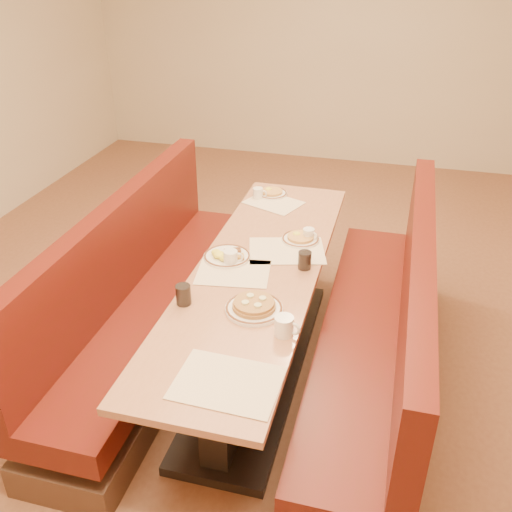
% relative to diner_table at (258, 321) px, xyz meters
% --- Properties ---
extents(ground, '(8.00, 8.00, 0.00)m').
position_rel_diner_table_xyz_m(ground, '(0.00, 0.00, -0.37)').
color(ground, '#9E6647').
rests_on(ground, ground).
extents(room_envelope, '(6.04, 8.04, 2.82)m').
position_rel_diner_table_xyz_m(room_envelope, '(0.00, 0.00, 1.56)').
color(room_envelope, beige).
rests_on(room_envelope, ground).
extents(diner_table, '(0.70, 2.50, 0.75)m').
position_rel_diner_table_xyz_m(diner_table, '(0.00, 0.00, 0.00)').
color(diner_table, black).
rests_on(diner_table, ground).
extents(booth_left, '(0.55, 2.50, 1.05)m').
position_rel_diner_table_xyz_m(booth_left, '(-0.73, 0.00, -0.01)').
color(booth_left, '#4C3326').
rests_on(booth_left, ground).
extents(booth_right, '(0.55, 2.50, 1.05)m').
position_rel_diner_table_xyz_m(booth_right, '(0.73, 0.00, -0.01)').
color(booth_right, '#4C3326').
rests_on(booth_right, ground).
extents(placemat_near_left, '(0.45, 0.36, 0.00)m').
position_rel_diner_table_xyz_m(placemat_near_left, '(-0.12, -0.09, 0.38)').
color(placemat_near_left, beige).
rests_on(placemat_near_left, diner_table).
extents(placemat_near_right, '(0.46, 0.35, 0.00)m').
position_rel_diner_table_xyz_m(placemat_near_right, '(0.12, -0.97, 0.38)').
color(placemat_near_right, beige).
rests_on(placemat_near_right, diner_table).
extents(placemat_far_left, '(0.45, 0.40, 0.00)m').
position_rel_diner_table_xyz_m(placemat_far_left, '(-0.12, 0.90, 0.38)').
color(placemat_far_left, beige).
rests_on(placemat_far_left, diner_table).
extents(placemat_far_right, '(0.53, 0.45, 0.00)m').
position_rel_diner_table_xyz_m(placemat_far_right, '(0.12, 0.24, 0.38)').
color(placemat_far_right, beige).
rests_on(placemat_far_right, diner_table).
extents(pancake_plate, '(0.30, 0.30, 0.07)m').
position_rel_diner_table_xyz_m(pancake_plate, '(0.09, -0.42, 0.40)').
color(pancake_plate, white).
rests_on(pancake_plate, diner_table).
extents(eggs_plate, '(0.28, 0.28, 0.06)m').
position_rel_diner_table_xyz_m(eggs_plate, '(-0.21, 0.06, 0.39)').
color(eggs_plate, white).
rests_on(eggs_plate, diner_table).
extents(extra_plate_mid, '(0.24, 0.24, 0.05)m').
position_rel_diner_table_xyz_m(extra_plate_mid, '(0.17, 0.39, 0.39)').
color(extra_plate_mid, white).
rests_on(extra_plate_mid, diner_table).
extents(extra_plate_far, '(0.23, 0.23, 0.05)m').
position_rel_diner_table_xyz_m(extra_plate_far, '(-0.17, 1.04, 0.39)').
color(extra_plate_far, white).
rests_on(extra_plate_far, diner_table).
extents(coffee_mug_a, '(0.13, 0.09, 0.10)m').
position_rel_diner_table_xyz_m(coffee_mug_a, '(0.28, -0.57, 0.43)').
color(coffee_mug_a, white).
rests_on(coffee_mug_a, diner_table).
extents(coffee_mug_b, '(0.11, 0.08, 0.09)m').
position_rel_diner_table_xyz_m(coffee_mug_b, '(-0.16, 0.00, 0.42)').
color(coffee_mug_b, white).
rests_on(coffee_mug_b, diner_table).
extents(coffee_mug_c, '(0.10, 0.07, 0.08)m').
position_rel_diner_table_xyz_m(coffee_mug_c, '(0.22, 0.41, 0.42)').
color(coffee_mug_c, white).
rests_on(coffee_mug_c, diner_table).
extents(coffee_mug_d, '(0.10, 0.07, 0.08)m').
position_rel_diner_table_xyz_m(coffee_mug_d, '(-0.25, 0.96, 0.42)').
color(coffee_mug_d, white).
rests_on(coffee_mug_d, diner_table).
extents(soda_tumbler_near, '(0.08, 0.08, 0.11)m').
position_rel_diner_table_xyz_m(soda_tumbler_near, '(-0.28, -0.45, 0.43)').
color(soda_tumbler_near, black).
rests_on(soda_tumbler_near, diner_table).
extents(soda_tumbler_mid, '(0.08, 0.08, 0.11)m').
position_rel_diner_table_xyz_m(soda_tumbler_mid, '(0.26, 0.07, 0.43)').
color(soda_tumbler_mid, black).
rests_on(soda_tumbler_mid, diner_table).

